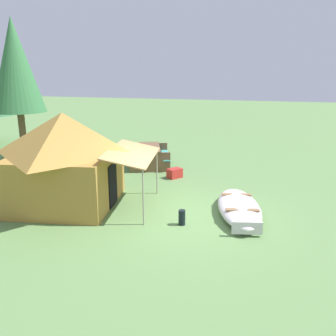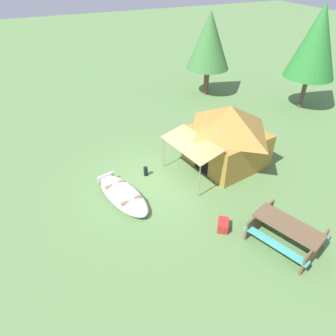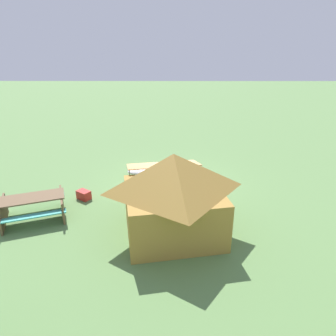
% 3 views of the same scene
% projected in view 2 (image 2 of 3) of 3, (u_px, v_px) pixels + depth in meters
% --- Properties ---
extents(ground_plane, '(80.00, 80.00, 0.00)m').
position_uv_depth(ground_plane, '(155.00, 181.00, 11.99)').
color(ground_plane, '#5E854A').
extents(beached_rowboat, '(2.94, 1.67, 0.38)m').
position_uv_depth(beached_rowboat, '(123.00, 195.00, 11.03)').
color(beached_rowboat, silver).
rests_on(beached_rowboat, ground_plane).
extents(canvas_cabin_tent, '(3.37, 4.20, 2.53)m').
position_uv_depth(canvas_cabin_tent, '(228.00, 134.00, 12.35)').
color(canvas_cabin_tent, '#A77C35').
rests_on(canvas_cabin_tent, ground_plane).
extents(picnic_table, '(2.38, 2.10, 0.78)m').
position_uv_depth(picnic_table, '(286.00, 232.00, 9.19)').
color(picnic_table, brown).
rests_on(picnic_table, ground_plane).
extents(cooler_box, '(0.59, 0.54, 0.33)m').
position_uv_depth(cooler_box, '(223.00, 225.00, 9.85)').
color(cooler_box, red).
rests_on(cooler_box, ground_plane).
extents(fuel_can, '(0.20, 0.20, 0.37)m').
position_uv_depth(fuel_can, '(146.00, 171.00, 12.22)').
color(fuel_can, black).
rests_on(fuel_can, ground_plane).
extents(pine_tree_back_left, '(2.60, 2.60, 5.36)m').
position_uv_depth(pine_tree_back_left, '(316.00, 42.00, 15.61)').
color(pine_tree_back_left, brown).
rests_on(pine_tree_back_left, ground_plane).
extents(pine_tree_far_center, '(2.49, 2.49, 4.74)m').
position_uv_depth(pine_tree_far_center, '(209.00, 40.00, 17.49)').
color(pine_tree_far_center, brown).
rests_on(pine_tree_far_center, ground_plane).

